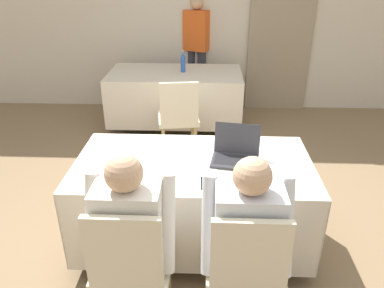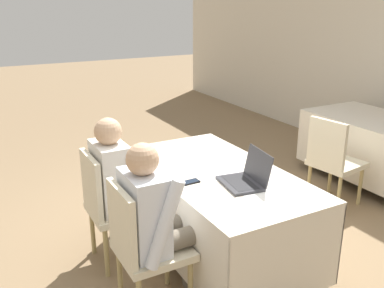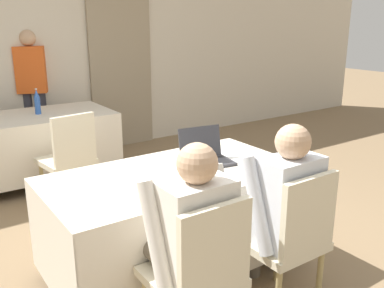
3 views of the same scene
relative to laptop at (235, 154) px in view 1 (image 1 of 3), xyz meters
name	(u,v)px [view 1 (image 1 of 3)]	position (x,y,z in m)	size (l,w,h in m)	color
ground_plane	(193,242)	(-0.30, -0.04, -0.78)	(24.00, 24.00, 0.00)	#846B4C
wall_back	(202,13)	(-0.30, 3.07, 0.57)	(12.00, 0.06, 2.70)	beige
curtain_panel	(283,16)	(0.80, 3.01, 0.55)	(0.88, 0.04, 2.65)	gray
conference_table_near	(193,182)	(-0.30, -0.04, -0.22)	(1.69, 0.90, 0.73)	beige
conference_table_far	(175,85)	(-0.63, 2.29, -0.22)	(1.69, 0.90, 0.73)	beige
laptop	(235,154)	(0.00, 0.00, 0.00)	(0.37, 0.32, 0.24)	#333338
cell_phone	(206,183)	(-0.21, -0.33, -0.04)	(0.07, 0.14, 0.01)	black
paper_beside_laptop	(269,160)	(0.25, 0.01, -0.05)	(0.29, 0.35, 0.00)	white
paper_centre_table	(205,162)	(-0.22, -0.04, -0.05)	(0.27, 0.34, 0.00)	white
water_bottle	(183,62)	(-0.53, 2.32, 0.08)	(0.06, 0.06, 0.27)	#2D5BB7
chair_near_left	(131,262)	(-0.62, -0.80, -0.28)	(0.44, 0.44, 0.90)	tan
chair_near_right	(246,265)	(0.02, -0.80, -0.28)	(0.44, 0.44, 0.90)	tan
chair_far_spare	(179,115)	(-0.52, 1.42, -0.28)	(0.50, 0.50, 0.90)	tan
person_checkered_shirt	(132,227)	(-0.62, -0.69, -0.12)	(0.50, 0.52, 1.16)	#665B4C
person_white_shirt	(246,231)	(0.02, -0.69, -0.12)	(0.50, 0.52, 1.16)	#665B4C
person_red_shirt	(197,46)	(-0.38, 3.04, 0.14)	(0.39, 0.32, 1.59)	#33333D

